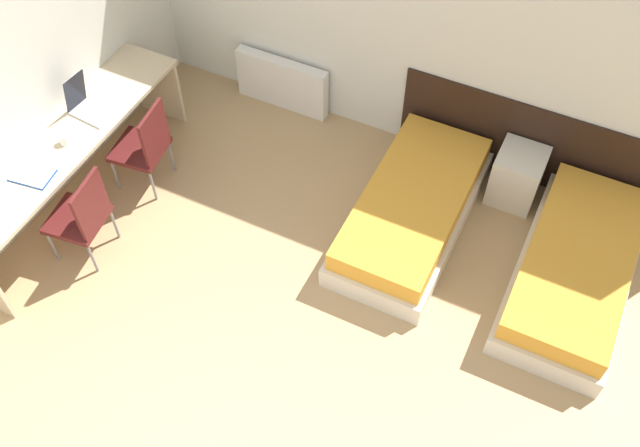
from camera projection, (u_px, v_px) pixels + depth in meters
name	position (u px, v px, depth m)	size (l,w,h in m)	color
wall_back	(411.00, 19.00, 6.03)	(6.07, 0.05, 2.70)	silver
wall_left	(20.00, 67.00, 5.65)	(0.05, 4.84, 2.70)	silver
headboard_panel	(529.00, 145.00, 6.40)	(2.42, 0.03, 0.87)	black
bed_near_window	(412.00, 210.00, 6.23)	(0.89, 1.90, 0.42)	beige
bed_near_door	(575.00, 269.00, 5.84)	(0.89, 1.90, 0.42)	beige
nightstand	(517.00, 176.00, 6.39)	(0.41, 0.43, 0.53)	beige
radiator	(282.00, 83.00, 7.14)	(0.97, 0.12, 0.55)	silver
desk	(69.00, 152.00, 6.08)	(0.58, 2.57, 0.78)	#C6B28E
chair_near_laptop	(145.00, 145.00, 6.32)	(0.49, 0.49, 0.92)	#511919
chair_near_notebook	(82.00, 215.00, 5.83)	(0.49, 0.49, 0.92)	#511919
laptop	(87.00, 105.00, 6.10)	(0.38, 0.26, 0.37)	silver
open_notebook	(32.00, 175.00, 5.70)	(0.36, 0.27, 0.02)	#1E4793
mug	(64.00, 139.00, 5.89)	(0.08, 0.08, 0.09)	white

